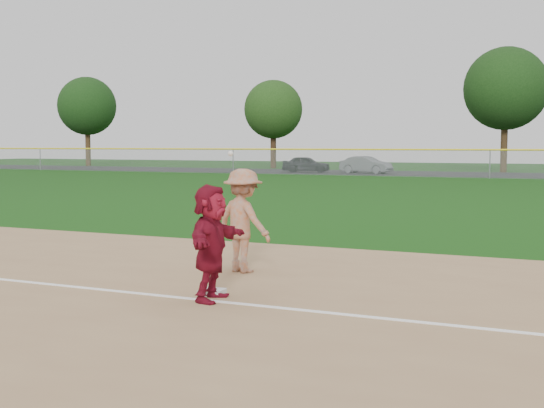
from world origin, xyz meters
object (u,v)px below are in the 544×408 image
at_px(car_left, 306,164).
at_px(car_mid, 366,165).
at_px(base_runner, 211,243).
at_px(first_base, 212,292).

xyz_separation_m(car_left, car_mid, (5.22, 0.03, 0.01)).
bearing_deg(base_runner, car_mid, 7.56).
xyz_separation_m(base_runner, car_left, (-15.39, 45.50, -0.20)).
bearing_deg(base_runner, car_left, 13.66).
height_order(base_runner, car_mid, base_runner).
bearing_deg(base_runner, first_base, 21.91).
bearing_deg(car_mid, car_left, 100.40).
relative_size(first_base, base_runner, 0.20).
distance_m(first_base, car_left, 47.64).
relative_size(first_base, car_left, 0.09).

